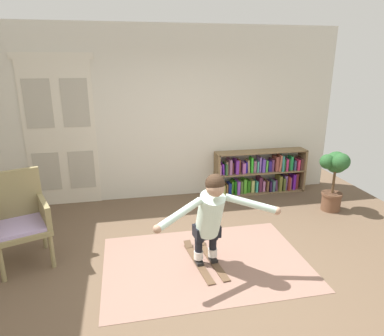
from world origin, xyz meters
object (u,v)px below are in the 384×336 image
object	(u,v)px
skis_pair	(205,260)
potted_plant	(335,173)
bookshelf	(261,174)
wicker_chair	(19,217)
person_skier	(211,214)

from	to	relation	value
skis_pair	potted_plant	bearing A→B (deg)	24.44
bookshelf	wicker_chair	size ratio (longest dim) A/B	1.53
potted_plant	bookshelf	bearing A→B (deg)	130.57
skis_pair	wicker_chair	bearing A→B (deg)	167.84
bookshelf	skis_pair	distance (m)	2.59
bookshelf	wicker_chair	world-z (taller)	wicker_chair
wicker_chair	potted_plant	xyz separation A→B (m)	(4.51, 0.62, 0.03)
potted_plant	person_skier	distance (m)	2.67
wicker_chair	person_skier	world-z (taller)	person_skier
person_skier	bookshelf	bearing A→B (deg)	55.35
bookshelf	skis_pair	world-z (taller)	bookshelf
bookshelf	wicker_chair	bearing A→B (deg)	-156.69
bookshelf	person_skier	world-z (taller)	person_skier
potted_plant	wicker_chair	bearing A→B (deg)	-172.15
bookshelf	person_skier	bearing A→B (deg)	-124.65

